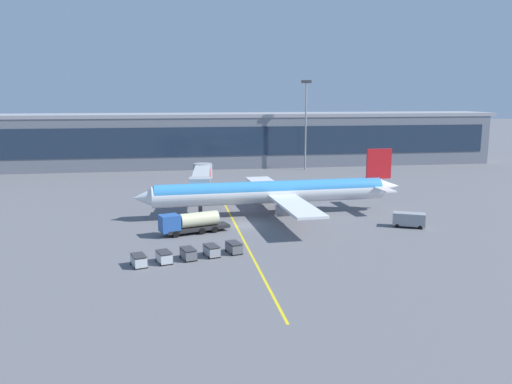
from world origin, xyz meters
TOP-DOWN VIEW (x-y plane):
  - ground_plane at (0.00, 0.00)m, footprint 700.00×700.00m
  - apron_lead_in_line at (-1.08, 2.00)m, footprint 0.34×80.00m
  - terminal_building at (-3.06, 73.90)m, footprint 180.11×16.89m
  - main_airliner at (6.38, 7.13)m, footprint 48.16×38.53m
  - jet_bridge at (-5.35, 18.46)m, footprint 5.64×22.45m
  - fuel_tanker at (-8.61, -3.80)m, footprint 11.05×5.70m
  - crew_van at (26.02, -5.29)m, footprint 5.41×4.15m
  - baggage_cart_0 at (-15.51, -18.56)m, footprint 2.25×2.98m
  - baggage_cart_1 at (-12.44, -17.64)m, footprint 2.25×2.98m
  - baggage_cart_2 at (-9.38, -16.73)m, footprint 2.25×2.98m
  - baggage_cart_3 at (-6.31, -15.81)m, footprint 2.25×2.98m
  - baggage_cart_4 at (-3.25, -14.89)m, footprint 2.25×2.98m
  - apron_light_mast_0 at (26.49, 61.94)m, footprint 2.80×0.50m

SIDE VIEW (x-z plane):
  - ground_plane at x=0.00m, z-range 0.00..0.00m
  - apron_lead_in_line at x=-1.08m, z-range 0.00..0.01m
  - baggage_cart_0 at x=-15.51m, z-range 0.04..1.52m
  - baggage_cart_1 at x=-12.44m, z-range 0.04..1.52m
  - baggage_cart_2 at x=-9.38m, z-range 0.04..1.52m
  - baggage_cart_3 at x=-6.31m, z-range 0.04..1.52m
  - baggage_cart_4 at x=-3.25m, z-range 0.04..1.52m
  - crew_van at x=26.02m, z-range 0.16..2.46m
  - fuel_tanker at x=-8.61m, z-range 0.12..3.37m
  - main_airliner at x=6.38m, z-range -1.57..9.67m
  - jet_bridge at x=-5.35m, z-range 1.68..8.44m
  - terminal_building at x=-3.06m, z-range 0.02..15.51m
  - apron_light_mast_0 at x=26.49m, z-range 2.01..26.84m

